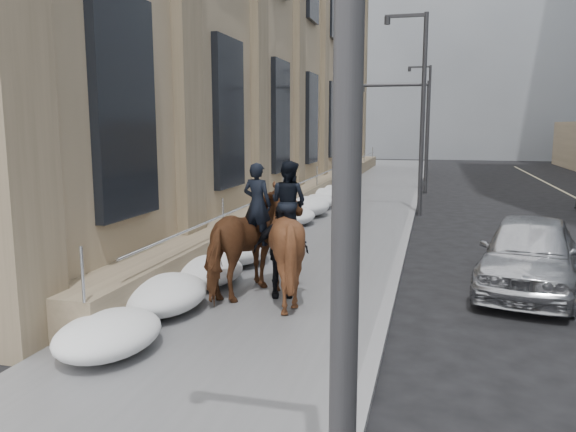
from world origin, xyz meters
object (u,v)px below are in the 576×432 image
object	(u,v)px
mounted_horse_right	(284,238)
mounted_horse_left	(253,240)
pedestrian	(281,250)
car_silver	(529,253)

from	to	relation	value
mounted_horse_right	mounted_horse_left	bearing A→B (deg)	21.54
pedestrian	car_silver	xyz separation A→B (m)	(5.11, 2.22, -0.25)
pedestrian	car_silver	world-z (taller)	pedestrian
mounted_horse_right	car_silver	size ratio (longest dim) A/B	0.57
pedestrian	mounted_horse_right	bearing A→B (deg)	-30.26
mounted_horse_left	mounted_horse_right	world-z (taller)	mounted_horse_right
pedestrian	car_silver	distance (m)	5.58
mounted_horse_left	mounted_horse_right	distance (m)	0.68
mounted_horse_right	car_silver	world-z (taller)	mounted_horse_right
mounted_horse_left	pedestrian	xyz separation A→B (m)	(0.60, 0.02, -0.19)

